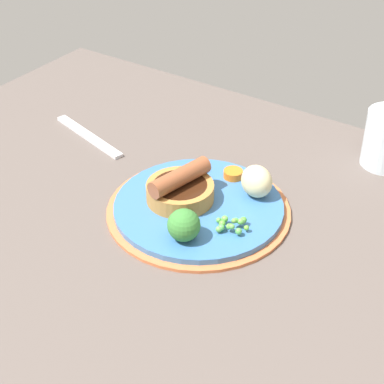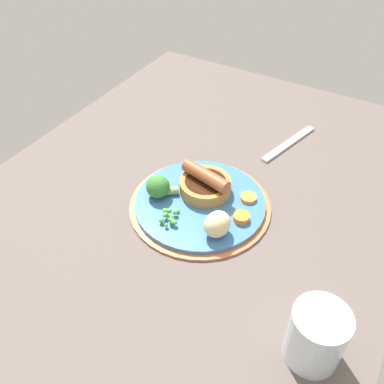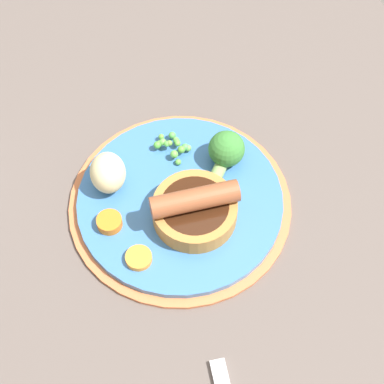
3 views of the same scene
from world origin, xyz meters
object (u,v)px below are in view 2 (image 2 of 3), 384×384
broccoli_floret_far (159,187)px  dinner_plate (200,204)px  drinking_glass (316,336)px  pea_pile (169,216)px  fork (289,144)px  potato_chunk_0 (217,224)px  sausage_pudding (206,184)px  carrot_slice_1 (249,198)px  carrot_slice_0 (242,218)px

broccoli_floret_far → dinner_plate: bearing=158.6°
drinking_glass → dinner_plate: bearing=57.2°
pea_pile → fork: 36.09cm
pea_pile → drinking_glass: bearing=-109.9°
dinner_plate → potato_chunk_0: bearing=-131.1°
dinner_plate → fork: dinner_plate is taller
potato_chunk_0 → pea_pile: bearing=97.5°
dinner_plate → sausage_pudding: bearing=9.6°
sausage_pudding → fork: (24.76, -7.85, -2.98)cm
sausage_pudding → fork: size_ratio=0.58×
dinner_plate → fork: size_ratio=1.50×
sausage_pudding → carrot_slice_1: (2.18, -8.18, -1.48)cm
potato_chunk_0 → carrot_slice_1: size_ratio=1.65×
dinner_plate → drinking_glass: (-17.95, -27.86, 4.08)cm
pea_pile → carrot_slice_1: pea_pile is taller
dinner_plate → fork: (27.68, -7.36, -0.27)cm
potato_chunk_0 → fork: (33.48, -0.72, -3.54)cm
potato_chunk_0 → drinking_glass: 24.47cm
broccoli_floret_far → drinking_glass: drinking_glass is taller
fork → drinking_glass: (-45.64, -20.50, 4.34)cm
carrot_slice_1 → drinking_glass: bearing=-138.8°
pea_pile → drinking_glass: size_ratio=0.54×
pea_pile → carrot_slice_1: bearing=-40.0°
carrot_slice_1 → fork: size_ratio=0.17×
potato_chunk_0 → drinking_glass: bearing=-119.8°
pea_pile → potato_chunk_0: bearing=-82.5°
carrot_slice_0 → carrot_slice_1: size_ratio=0.98×
sausage_pudding → pea_pile: bearing=-88.5°
potato_chunk_0 → dinner_plate: bearing=48.9°
sausage_pudding → fork: bearing=85.1°
sausage_pudding → drinking_glass: size_ratio=1.13×
pea_pile → sausage_pudding: bearing=-11.2°
pea_pile → fork: size_ratio=0.28×
broccoli_floret_far → carrot_slice_1: size_ratio=1.88×
sausage_pudding → broccoli_floret_far: size_ratio=1.84×
potato_chunk_0 → carrot_slice_1: 11.13cm
sausage_pudding → broccoli_floret_far: 8.93cm
drinking_glass → fork: bearing=24.2°
fork → dinner_plate: bearing=-179.9°
fork → drinking_glass: drinking_glass is taller
dinner_plate → sausage_pudding: size_ratio=2.57×
broccoli_floret_far → sausage_pudding: bearing=177.7°
fork → pea_pile: bearing=179.2°
carrot_slice_0 → drinking_glass: bearing=-132.5°
pea_pile → carrot_slice_0: size_ratio=1.69×
pea_pile → carrot_slice_1: size_ratio=1.65×
potato_chunk_0 → carrot_slice_1: potato_chunk_0 is taller
dinner_plate → potato_chunk_0: potato_chunk_0 is taller
pea_pile → fork: pea_pile is taller
broccoli_floret_far → fork: (30.23, -14.91, -3.26)cm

